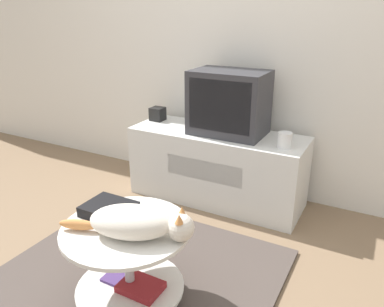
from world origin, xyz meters
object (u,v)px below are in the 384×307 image
(tv, at_px, (229,103))
(speaker, at_px, (158,114))
(dvd_box, at_px, (109,209))
(cat, at_px, (137,222))

(tv, xyz_separation_m, speaker, (-0.62, 0.04, -0.17))
(dvd_box, bearing_deg, speaker, 113.15)
(speaker, xyz_separation_m, cat, (0.74, -1.29, -0.07))
(tv, relative_size, speaker, 5.01)
(tv, relative_size, cat, 0.89)
(speaker, relative_size, dvd_box, 0.45)
(dvd_box, height_order, cat, cat)
(speaker, bearing_deg, tv, -4.04)
(tv, xyz_separation_m, cat, (0.12, -1.25, -0.23))
(speaker, height_order, cat, speaker)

